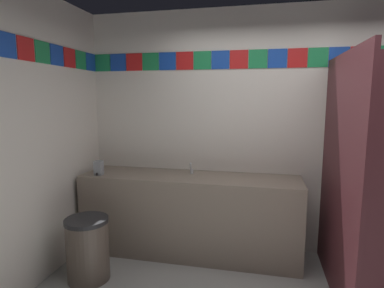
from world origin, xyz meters
The scene contains 7 objects.
wall_back centered at (0.00, 1.52, 1.36)m, with size 4.47×0.09×2.70m.
wall_side centered at (-2.28, 0.00, 1.36)m, with size 0.09×2.96×2.70m.
vanity_counter centered at (-1.00, 1.19, 0.45)m, with size 2.38×0.59×0.89m.
faucet_center centered at (-1.00, 1.28, 0.94)m, with size 0.04×0.10×0.14m.
soap_dispenser centered at (-1.98, 1.01, 0.97)m, with size 0.09×0.09×0.16m.
stall_divider centered at (0.60, 0.53, 1.05)m, with size 0.92×1.40×2.11m.
trash_bin centered at (-1.83, 0.46, 0.30)m, with size 0.40×0.40×0.61m.
Camera 1 is at (-0.24, -2.11, 1.74)m, focal length 29.70 mm.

